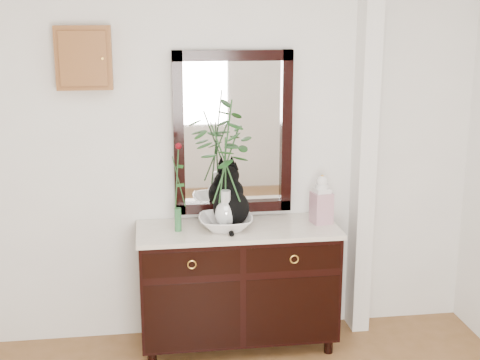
{
  "coord_description": "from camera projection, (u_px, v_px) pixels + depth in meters",
  "views": [
    {
      "loc": [
        -0.47,
        -2.42,
        2.24
      ],
      "look_at": [
        0.1,
        1.63,
        1.2
      ],
      "focal_mm": 50.0,
      "sensor_mm": 36.0,
      "label": 1
    }
  ],
  "objects": [
    {
      "name": "lotus_bowl",
      "position": [
        226.0,
        223.0,
        4.36
      ],
      "size": [
        0.37,
        0.37,
        0.09
      ],
      "primitive_type": "imported",
      "rotation": [
        0.0,
        0.0,
        -0.05
      ],
      "color": "white",
      "rests_on": "sideboard"
    },
    {
      "name": "pilaster",
      "position": [
        365.0,
        145.0,
        4.56
      ],
      "size": [
        0.12,
        0.2,
        2.7
      ],
      "primitive_type": "cube",
      "color": "white",
      "rests_on": "ground"
    },
    {
      "name": "wall_back",
      "position": [
        218.0,
        146.0,
        4.5
      ],
      "size": [
        3.6,
        0.04,
        2.7
      ],
      "primitive_type": "cube",
      "color": "white",
      "rests_on": "ground"
    },
    {
      "name": "key_cabinet",
      "position": [
        84.0,
        58.0,
        4.2
      ],
      "size": [
        0.35,
        0.1,
        0.4
      ],
      "primitive_type": "cube",
      "color": "brown",
      "rests_on": "wall_back"
    },
    {
      "name": "wall_mirror",
      "position": [
        233.0,
        133.0,
        4.48
      ],
      "size": [
        0.8,
        0.06,
        1.1
      ],
      "color": "black",
      "rests_on": "wall_back"
    },
    {
      "name": "ginger_jar",
      "position": [
        322.0,
        199.0,
        4.46
      ],
      "size": [
        0.15,
        0.15,
        0.34
      ],
      "primitive_type": null,
      "rotation": [
        0.0,
        0.0,
        0.19
      ],
      "color": "white",
      "rests_on": "sideboard"
    },
    {
      "name": "sideboard",
      "position": [
        238.0,
        281.0,
        4.49
      ],
      "size": [
        1.33,
        0.52,
        0.82
      ],
      "color": "black",
      "rests_on": "ground"
    },
    {
      "name": "cat",
      "position": [
        231.0,
        196.0,
        4.42
      ],
      "size": [
        0.28,
        0.35,
        0.39
      ],
      "primitive_type": null,
      "rotation": [
        0.0,
        0.0,
        -0.03
      ],
      "color": "black",
      "rests_on": "sideboard"
    },
    {
      "name": "bud_vase_rose",
      "position": [
        177.0,
        187.0,
        4.26
      ],
      "size": [
        0.08,
        0.08,
        0.59
      ],
      "primitive_type": null,
      "rotation": [
        0.0,
        0.0,
        -0.15
      ],
      "color": "#2E6B3B",
      "rests_on": "sideboard"
    },
    {
      "name": "vase_branches",
      "position": [
        225.0,
        163.0,
        4.27
      ],
      "size": [
        0.5,
        0.5,
        0.84
      ],
      "primitive_type": null,
      "rotation": [
        0.0,
        0.0,
        0.27
      ],
      "color": "silver",
      "rests_on": "lotus_bowl"
    }
  ]
}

